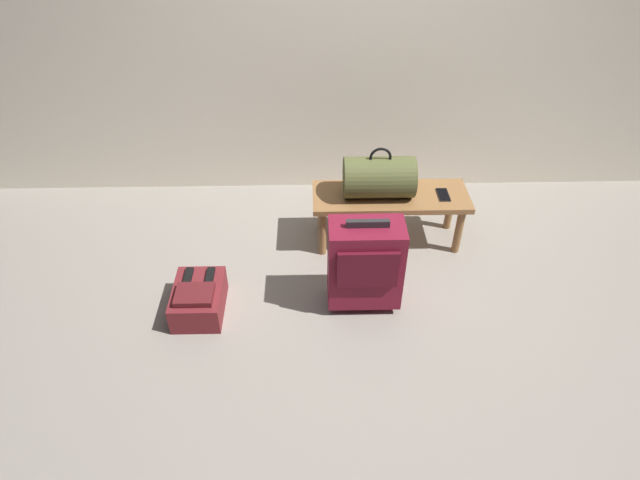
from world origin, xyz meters
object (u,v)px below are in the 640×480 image
object	(u,v)px
bench	(390,202)
cell_phone	(443,195)
duffel_bag_olive	(379,177)
backpack_maroon	(199,299)
suitcase_upright_burgundy	(365,263)

from	to	relation	value
bench	cell_phone	world-z (taller)	cell_phone
bench	duffel_bag_olive	world-z (taller)	duffel_bag_olive
cell_phone	backpack_maroon	xyz separation A→B (m)	(-1.50, -0.62, -0.28)
duffel_bag_olive	cell_phone	size ratio (longest dim) A/B	3.06
duffel_bag_olive	cell_phone	xyz separation A→B (m)	(0.42, -0.02, -0.13)
cell_phone	backpack_maroon	world-z (taller)	cell_phone
bench	duffel_bag_olive	size ratio (longest dim) A/B	2.27
duffel_bag_olive	suitcase_upright_burgundy	bearing A→B (deg)	-102.26
cell_phone	backpack_maroon	bearing A→B (deg)	-157.61
suitcase_upright_burgundy	cell_phone	bearing A→B (deg)	46.46
duffel_bag_olive	backpack_maroon	world-z (taller)	duffel_bag_olive
suitcase_upright_burgundy	backpack_maroon	size ratio (longest dim) A/B	1.59
suitcase_upright_burgundy	bench	bearing A→B (deg)	70.13
bench	suitcase_upright_burgundy	world-z (taller)	suitcase_upright_burgundy
duffel_bag_olive	suitcase_upright_burgundy	distance (m)	0.64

